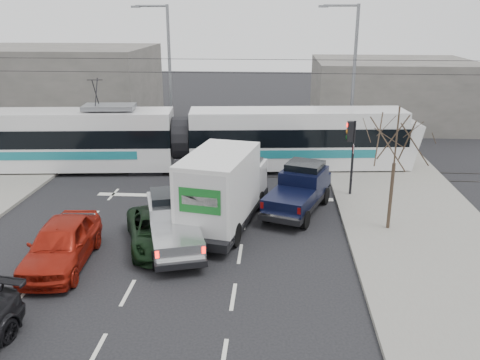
# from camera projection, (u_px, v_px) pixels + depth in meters

# --- Properties ---
(ground) EXTENTS (120.00, 120.00, 0.00)m
(ground) POSITION_uv_depth(u_px,v_px,m) (195.00, 252.00, 19.00)
(ground) COLOR black
(ground) RESTS_ON ground
(sidewalk_right) EXTENTS (6.00, 60.00, 0.15)m
(sidewalk_right) POSITION_uv_depth(u_px,v_px,m) (441.00, 258.00, 18.37)
(sidewalk_right) COLOR gray
(sidewalk_right) RESTS_ON ground
(rails) EXTENTS (60.00, 1.60, 0.03)m
(rails) POSITION_uv_depth(u_px,v_px,m) (222.00, 172.00, 28.46)
(rails) COLOR #33302D
(rails) RESTS_ON ground
(building_left) EXTENTS (14.00, 10.00, 6.00)m
(building_left) POSITION_uv_depth(u_px,v_px,m) (61.00, 86.00, 39.82)
(building_left) COLOR slate
(building_left) RESTS_ON ground
(building_right) EXTENTS (12.00, 10.00, 5.00)m
(building_right) POSITION_uv_depth(u_px,v_px,m) (391.00, 92.00, 40.12)
(building_right) COLOR slate
(building_right) RESTS_ON ground
(bare_tree) EXTENTS (2.40, 2.40, 5.00)m
(bare_tree) POSITION_uv_depth(u_px,v_px,m) (396.00, 141.00, 19.66)
(bare_tree) COLOR #47382B
(bare_tree) RESTS_ON ground
(traffic_signal) EXTENTS (0.44, 0.44, 3.60)m
(traffic_signal) POSITION_uv_depth(u_px,v_px,m) (351.00, 142.00, 23.85)
(traffic_signal) COLOR black
(traffic_signal) RESTS_ON ground
(street_lamp_near) EXTENTS (2.38, 0.25, 9.00)m
(street_lamp_near) POSITION_uv_depth(u_px,v_px,m) (351.00, 73.00, 30.15)
(street_lamp_near) COLOR slate
(street_lamp_near) RESTS_ON ground
(street_lamp_far) EXTENTS (2.38, 0.25, 9.00)m
(street_lamp_far) POSITION_uv_depth(u_px,v_px,m) (167.00, 68.00, 32.81)
(street_lamp_far) COLOR slate
(street_lamp_far) RESTS_ON ground
(catenary) EXTENTS (60.00, 0.20, 7.00)m
(catenary) POSITION_uv_depth(u_px,v_px,m) (222.00, 103.00, 27.24)
(catenary) COLOR black
(catenary) RESTS_ON ground
(tram) EXTENTS (25.03, 4.89, 5.08)m
(tram) POSITION_uv_depth(u_px,v_px,m) (181.00, 139.00, 28.34)
(tram) COLOR white
(tram) RESTS_ON ground
(silver_pickup) EXTENTS (3.18, 5.46, 1.88)m
(silver_pickup) POSITION_uv_depth(u_px,v_px,m) (173.00, 221.00, 19.45)
(silver_pickup) COLOR black
(silver_pickup) RESTS_ON ground
(box_truck) EXTENTS (3.54, 6.91, 3.29)m
(box_truck) POSITION_uv_depth(u_px,v_px,m) (223.00, 189.00, 20.87)
(box_truck) COLOR black
(box_truck) RESTS_ON ground
(navy_pickup) EXTENTS (3.38, 5.24, 2.08)m
(navy_pickup) POSITION_uv_depth(u_px,v_px,m) (300.00, 189.00, 22.73)
(navy_pickup) COLOR black
(navy_pickup) RESTS_ON ground
(green_car) EXTENTS (3.46, 4.98, 1.26)m
(green_car) POSITION_uv_depth(u_px,v_px,m) (157.00, 231.00, 19.36)
(green_car) COLOR black
(green_car) RESTS_ON ground
(red_car) EXTENTS (2.26, 4.91, 1.63)m
(red_car) POSITION_uv_depth(u_px,v_px,m) (61.00, 244.00, 17.85)
(red_car) COLOR #9C1B0E
(red_car) RESTS_ON ground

